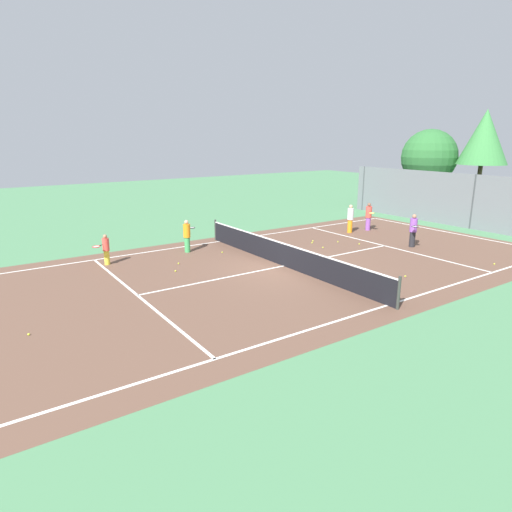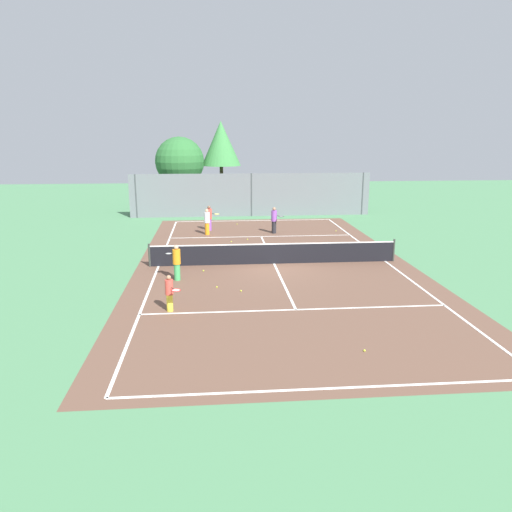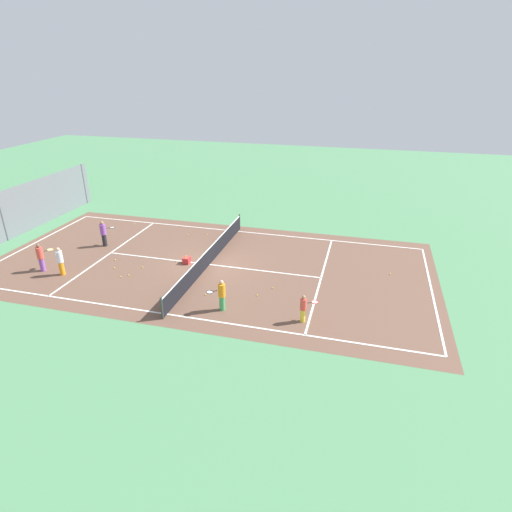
{
  "view_description": "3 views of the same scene",
  "coord_description": "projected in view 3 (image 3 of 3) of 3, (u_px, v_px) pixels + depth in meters",
  "views": [
    {
      "loc": [
        14.24,
        -11.12,
        5.32
      ],
      "look_at": [
        -0.05,
        -1.4,
        0.64
      ],
      "focal_mm": 31.08,
      "sensor_mm": 36.0,
      "label": 1
    },
    {
      "loc": [
        -2.86,
        -22.83,
        6.15
      ],
      "look_at": [
        -1.16,
        -3.28,
        1.23
      ],
      "focal_mm": 34.68,
      "sensor_mm": 36.0,
      "label": 2
    },
    {
      "loc": [
        -20.58,
        -8.31,
        10.49
      ],
      "look_at": [
        -0.75,
        -2.97,
        1.22
      ],
      "focal_mm": 29.87,
      "sensor_mm": 36.0,
      "label": 3
    }
  ],
  "objects": [
    {
      "name": "ground_plane",
      "position": [
        209.0,
        265.0,
        24.39
      ],
      "size": [
        80.0,
        80.0,
        0.0
      ],
      "primitive_type": "plane",
      "color": "#4C8456"
    },
    {
      "name": "court_surface",
      "position": [
        209.0,
        265.0,
        24.39
      ],
      "size": [
        13.0,
        25.0,
        0.01
      ],
      "color": "brown",
      "rests_on": "ground_plane"
    },
    {
      "name": "tennis_net",
      "position": [
        209.0,
        257.0,
        24.18
      ],
      "size": [
        11.9,
        0.1,
        1.1
      ],
      "color": "#333833",
      "rests_on": "ground_plane"
    },
    {
      "name": "perimeter_fence",
      "position": [
        2.0,
        217.0,
        27.05
      ],
      "size": [
        18.0,
        0.12,
        3.2
      ],
      "color": "slate",
      "rests_on": "ground_plane"
    },
    {
      "name": "player_0",
      "position": [
        60.0,
        261.0,
        22.91
      ],
      "size": [
        0.34,
        0.34,
        1.6
      ],
      "color": "orange",
      "rests_on": "ground_plane"
    },
    {
      "name": "player_1",
      "position": [
        41.0,
        257.0,
        23.35
      ],
      "size": [
        0.89,
        0.7,
        1.61
      ],
      "color": "purple",
      "rests_on": "ground_plane"
    },
    {
      "name": "player_2",
      "position": [
        304.0,
        308.0,
        18.74
      ],
      "size": [
        0.64,
        0.83,
        1.32
      ],
      "color": "yellow",
      "rests_on": "ground_plane"
    },
    {
      "name": "player_3",
      "position": [
        104.0,
        233.0,
        26.58
      ],
      "size": [
        0.8,
        0.83,
        1.64
      ],
      "color": "#232328",
      "rests_on": "ground_plane"
    },
    {
      "name": "player_4",
      "position": [
        222.0,
        295.0,
        19.58
      ],
      "size": [
        0.75,
        0.84,
        1.55
      ],
      "color": "#3FA559",
      "rests_on": "ground_plane"
    },
    {
      "name": "ball_crate",
      "position": [
        187.0,
        260.0,
        24.51
      ],
      "size": [
        0.46,
        0.37,
        0.43
      ],
      "color": "red",
      "rests_on": "ground_plane"
    },
    {
      "name": "tennis_ball_0",
      "position": [
        134.0,
        224.0,
        30.51
      ],
      "size": [
        0.07,
        0.07,
        0.07
      ],
      "primitive_type": "sphere",
      "color": "#CCE533",
      "rests_on": "ground_plane"
    },
    {
      "name": "tennis_ball_1",
      "position": [
        273.0,
        288.0,
        21.78
      ],
      "size": [
        0.07,
        0.07,
        0.07
      ],
      "primitive_type": "sphere",
      "color": "#CCE533",
      "rests_on": "ground_plane"
    },
    {
      "name": "tennis_ball_2",
      "position": [
        121.0,
        277.0,
        22.92
      ],
      "size": [
        0.07,
        0.07,
        0.07
      ],
      "primitive_type": "sphere",
      "color": "#CCE533",
      "rests_on": "ground_plane"
    },
    {
      "name": "tennis_ball_3",
      "position": [
        129.0,
        275.0,
        23.1
      ],
      "size": [
        0.07,
        0.07,
        0.07
      ],
      "primitive_type": "sphere",
      "color": "#CCE533",
      "rests_on": "ground_plane"
    },
    {
      "name": "tennis_ball_4",
      "position": [
        142.0,
        267.0,
        24.0
      ],
      "size": [
        0.07,
        0.07,
        0.07
      ],
      "primitive_type": "sphere",
      "color": "#CCE533",
      "rests_on": "ground_plane"
    },
    {
      "name": "tennis_ball_5",
      "position": [
        188.0,
        235.0,
        28.51
      ],
      "size": [
        0.07,
        0.07,
        0.07
      ],
      "primitive_type": "sphere",
      "color": "#CCE533",
      "rests_on": "ground_plane"
    },
    {
      "name": "tennis_ball_6",
      "position": [
        114.0,
        268.0,
        23.92
      ],
      "size": [
        0.07,
        0.07,
        0.07
      ],
      "primitive_type": "sphere",
      "color": "#CCE533",
      "rests_on": "ground_plane"
    },
    {
      "name": "tennis_ball_7",
      "position": [
        390.0,
        274.0,
        23.25
      ],
      "size": [
        0.07,
        0.07,
        0.07
      ],
      "primitive_type": "sphere",
      "color": "#CCE533",
      "rests_on": "ground_plane"
    },
    {
      "name": "tennis_ball_8",
      "position": [
        257.0,
        295.0,
        21.08
      ],
      "size": [
        0.07,
        0.07,
        0.07
      ],
      "primitive_type": "sphere",
      "color": "#CCE533",
      "rests_on": "ground_plane"
    },
    {
      "name": "tennis_ball_9",
      "position": [
        208.0,
        234.0,
        28.66
      ],
      "size": [
        0.07,
        0.07,
        0.07
      ],
      "primitive_type": "sphere",
      "color": "#CCE533",
      "rests_on": "ground_plane"
    },
    {
      "name": "tennis_ball_10",
      "position": [
        176.0,
        261.0,
        24.72
      ],
      "size": [
        0.07,
        0.07,
        0.07
      ],
      "primitive_type": "sphere",
      "color": "#CCE533",
      "rests_on": "ground_plane"
    },
    {
      "name": "tennis_ball_11",
      "position": [
        115.0,
        260.0,
        24.9
      ],
      "size": [
        0.07,
        0.07,
        0.07
      ],
      "primitive_type": "sphere",
      "color": "#CCE533",
      "rests_on": "ground_plane"
    },
    {
      "name": "tennis_ball_12",
      "position": [
        205.0,
        294.0,
        21.16
      ],
      "size": [
        0.07,
        0.07,
        0.07
      ],
      "primitive_type": "sphere",
      "color": "#CCE533",
      "rests_on": "ground_plane"
    },
    {
      "name": "tennis_ball_13",
      "position": [
        39.0,
        253.0,
        25.75
      ],
      "size": [
        0.07,
        0.07,
        0.07
      ],
      "primitive_type": "sphere",
      "color": "#CCE533",
      "rests_on": "ground_plane"
    }
  ]
}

